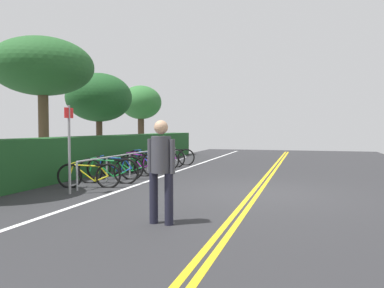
{
  "coord_description": "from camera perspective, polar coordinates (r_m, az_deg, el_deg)",
  "views": [
    {
      "loc": [
        -9.2,
        -1.13,
        1.56
      ],
      "look_at": [
        1.6,
        2.07,
        1.08
      ],
      "focal_mm": 35.85,
      "sensor_mm": 36.0,
      "label": 1
    }
  ],
  "objects": [
    {
      "name": "ground_plane",
      "position": [
        9.41,
        9.44,
        -7.29
      ],
      "size": [
        36.18,
        11.23,
        0.05
      ],
      "primitive_type": "cube",
      "color": "#2B2B2D"
    },
    {
      "name": "centre_line_yellow_inner",
      "position": [
        9.39,
        9.93,
        -7.14
      ],
      "size": [
        32.56,
        0.1,
        0.0
      ],
      "primitive_type": "cube",
      "color": "gold",
      "rests_on": "ground_plane"
    },
    {
      "name": "centre_line_yellow_outer",
      "position": [
        9.41,
        8.95,
        -7.11
      ],
      "size": [
        32.56,
        0.1,
        0.0
      ],
      "primitive_type": "cube",
      "color": "gold",
      "rests_on": "ground_plane"
    },
    {
      "name": "bike_lane_stripe_white",
      "position": [
        10.31,
        -8.93,
        -6.28
      ],
      "size": [
        32.56,
        0.12,
        0.0
      ],
      "primitive_type": "cube",
      "color": "white",
      "rests_on": "ground_plane"
    },
    {
      "name": "bike_rack",
      "position": [
        13.13,
        -7.85,
        -1.94
      ],
      "size": [
        7.45,
        0.05,
        0.74
      ],
      "color": "#9EA0A5",
      "rests_on": "ground_plane"
    },
    {
      "name": "bicycle_0",
      "position": [
        10.33,
        -15.07,
        -4.55
      ],
      "size": [
        0.59,
        1.62,
        0.68
      ],
      "color": "black",
      "rests_on": "ground_plane"
    },
    {
      "name": "bicycle_1",
      "position": [
        10.99,
        -12.38,
        -3.93
      ],
      "size": [
        0.5,
        1.75,
        0.75
      ],
      "color": "black",
      "rests_on": "ground_plane"
    },
    {
      "name": "bicycle_2",
      "position": [
        11.78,
        -11.34,
        -3.48
      ],
      "size": [
        0.61,
        1.67,
        0.76
      ],
      "color": "black",
      "rests_on": "ground_plane"
    },
    {
      "name": "bicycle_3",
      "position": [
        12.5,
        -9.65,
        -3.29
      ],
      "size": [
        0.54,
        1.72,
        0.68
      ],
      "color": "black",
      "rests_on": "ground_plane"
    },
    {
      "name": "bicycle_4",
      "position": [
        13.19,
        -7.85,
        -2.85
      ],
      "size": [
        0.65,
        1.62,
        0.75
      ],
      "color": "black",
      "rests_on": "ground_plane"
    },
    {
      "name": "bicycle_5",
      "position": [
        13.87,
        -6.57,
        -2.49
      ],
      "size": [
        0.46,
        1.83,
        0.79
      ],
      "color": "black",
      "rests_on": "ground_plane"
    },
    {
      "name": "bicycle_6",
      "position": [
        14.62,
        -5.06,
        -2.38
      ],
      "size": [
        0.46,
        1.71,
        0.72
      ],
      "color": "black",
      "rests_on": "ground_plane"
    },
    {
      "name": "bicycle_7",
      "position": [
        15.3,
        -4.14,
        -2.06
      ],
      "size": [
        0.46,
        1.75,
        0.77
      ],
      "color": "black",
      "rests_on": "ground_plane"
    },
    {
      "name": "bicycle_8",
      "position": [
        16.05,
        -2.75,
        -1.92
      ],
      "size": [
        0.47,
        1.77,
        0.73
      ],
      "color": "black",
      "rests_on": "ground_plane"
    },
    {
      "name": "pedestrian",
      "position": [
        6.18,
        -4.61,
        -3.07
      ],
      "size": [
        0.32,
        0.49,
        1.68
      ],
      "color": "#1E1E2D",
      "rests_on": "ground_plane"
    },
    {
      "name": "sign_post_near",
      "position": [
        9.39,
        -17.81,
        0.52
      ],
      "size": [
        0.36,
        0.06,
        2.08
      ],
      "color": "gray",
      "rests_on": "ground_plane"
    },
    {
      "name": "hedge_backdrop",
      "position": [
        15.21,
        -11.32,
        -1.1
      ],
      "size": [
        16.4,
        0.98,
        1.27
      ],
      "primitive_type": "cube",
      "color": "#1C4C21",
      "rests_on": "ground_plane"
    },
    {
      "name": "tree_mid",
      "position": [
        14.12,
        -21.34,
        10.54
      ],
      "size": [
        3.41,
        3.41,
        4.6
      ],
      "color": "brown",
      "rests_on": "ground_plane"
    },
    {
      "name": "tree_far_right",
      "position": [
        17.03,
        -13.68,
        6.68
      ],
      "size": [
        2.81,
        2.81,
        3.89
      ],
      "color": "#473323",
      "rests_on": "ground_plane"
    },
    {
      "name": "tree_extra",
      "position": [
        21.99,
        -7.62,
        6.03
      ],
      "size": [
        2.33,
        2.33,
        3.94
      ],
      "color": "#473323",
      "rests_on": "ground_plane"
    }
  ]
}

